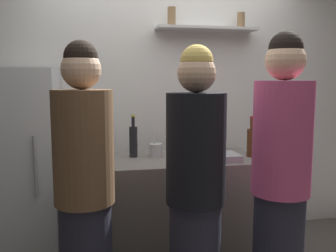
% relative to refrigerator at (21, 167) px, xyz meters
% --- Properties ---
extents(back_wall_assembly, '(4.80, 0.32, 2.60)m').
position_rel_refrigerator_xyz_m(back_wall_assembly, '(1.26, 0.40, 0.51)').
color(back_wall_assembly, white).
rests_on(back_wall_assembly, ground).
extents(refrigerator, '(0.61, 0.64, 1.59)m').
position_rel_refrigerator_xyz_m(refrigerator, '(0.00, 0.00, 0.00)').
color(refrigerator, silver).
rests_on(refrigerator, ground).
extents(counter, '(1.41, 0.68, 0.90)m').
position_rel_refrigerator_xyz_m(counter, '(1.16, -0.34, -0.35)').
color(counter, '#66605B').
rests_on(counter, ground).
extents(baking_pan, '(0.34, 0.24, 0.05)m').
position_rel_refrigerator_xyz_m(baking_pan, '(1.49, -0.50, 0.13)').
color(baking_pan, gray).
rests_on(baking_pan, counter).
extents(utensil_holder, '(0.10, 0.10, 0.21)m').
position_rel_refrigerator_xyz_m(utensil_holder, '(1.07, -0.27, 0.16)').
color(utensil_holder, '#B2B2B7').
rests_on(utensil_holder, counter).
extents(wine_bottle_amber_glass, '(0.07, 0.07, 0.32)m').
position_rel_refrigerator_xyz_m(wine_bottle_amber_glass, '(1.81, -0.41, 0.23)').
color(wine_bottle_amber_glass, '#472814').
rests_on(wine_bottle_amber_glass, counter).
extents(wine_bottle_pale_glass, '(0.07, 0.07, 0.30)m').
position_rel_refrigerator_xyz_m(wine_bottle_pale_glass, '(0.69, -0.51, 0.22)').
color(wine_bottle_pale_glass, '#B2BFB2').
rests_on(wine_bottle_pale_glass, counter).
extents(wine_bottle_dark_glass, '(0.06, 0.06, 0.33)m').
position_rel_refrigerator_xyz_m(wine_bottle_dark_glass, '(0.90, -0.25, 0.23)').
color(wine_bottle_dark_glass, black).
rests_on(wine_bottle_dark_glass, counter).
extents(wine_bottle_green_glass, '(0.07, 0.07, 0.30)m').
position_rel_refrigerator_xyz_m(wine_bottle_green_glass, '(0.53, -0.22, 0.22)').
color(wine_bottle_green_glass, '#19471E').
rests_on(wine_bottle_green_glass, counter).
extents(water_bottle_plastic, '(0.08, 0.08, 0.23)m').
position_rel_refrigerator_xyz_m(water_bottle_plastic, '(1.66, -0.13, 0.20)').
color(water_bottle_plastic, silver).
rests_on(water_bottle_plastic, counter).
extents(person_blonde, '(0.34, 0.34, 1.70)m').
position_rel_refrigerator_xyz_m(person_blonde, '(1.17, -1.11, 0.05)').
color(person_blonde, '#262633').
rests_on(person_blonde, ground).
extents(person_pink_top, '(0.34, 0.34, 1.77)m').
position_rel_refrigerator_xyz_m(person_pink_top, '(1.67, -1.15, 0.09)').
color(person_pink_top, '#262633').
rests_on(person_pink_top, ground).
extents(person_brown_jacket, '(0.34, 0.34, 1.72)m').
position_rel_refrigerator_xyz_m(person_brown_jacket, '(0.54, -1.02, 0.06)').
color(person_brown_jacket, '#262633').
rests_on(person_brown_jacket, ground).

